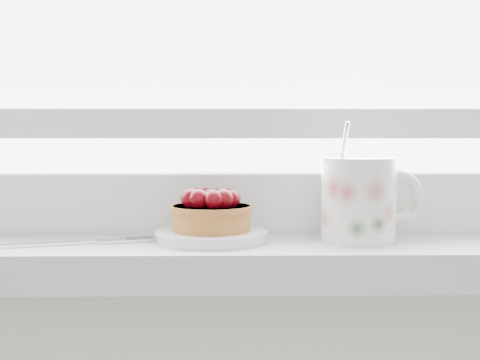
{
  "coord_description": "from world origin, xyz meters",
  "views": [
    {
      "loc": [
        0.0,
        1.16,
        1.06
      ],
      "look_at": [
        0.01,
        1.88,
        1.01
      ],
      "focal_mm": 50.0,
      "sensor_mm": 36.0,
      "label": 1
    }
  ],
  "objects_px": {
    "saucer": "(211,236)",
    "fork": "(61,243)",
    "raspberry_tart": "(211,211)",
    "floral_mug": "(361,198)"
  },
  "relations": [
    {
      "from": "saucer",
      "to": "raspberry_tart",
      "type": "xyz_separation_m",
      "value": [
        -0.0,
        -0.0,
        0.03
      ]
    },
    {
      "from": "fork",
      "to": "raspberry_tart",
      "type": "bearing_deg",
      "value": 6.96
    },
    {
      "from": "floral_mug",
      "to": "fork",
      "type": "bearing_deg",
      "value": -176.81
    },
    {
      "from": "raspberry_tart",
      "to": "floral_mug",
      "type": "distance_m",
      "value": 0.17
    },
    {
      "from": "saucer",
      "to": "fork",
      "type": "height_order",
      "value": "saucer"
    },
    {
      "from": "raspberry_tart",
      "to": "floral_mug",
      "type": "height_order",
      "value": "floral_mug"
    },
    {
      "from": "saucer",
      "to": "floral_mug",
      "type": "distance_m",
      "value": 0.17
    },
    {
      "from": "saucer",
      "to": "raspberry_tart",
      "type": "bearing_deg",
      "value": -131.46
    },
    {
      "from": "raspberry_tart",
      "to": "fork",
      "type": "height_order",
      "value": "raspberry_tart"
    },
    {
      "from": "saucer",
      "to": "floral_mug",
      "type": "height_order",
      "value": "floral_mug"
    }
  ]
}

